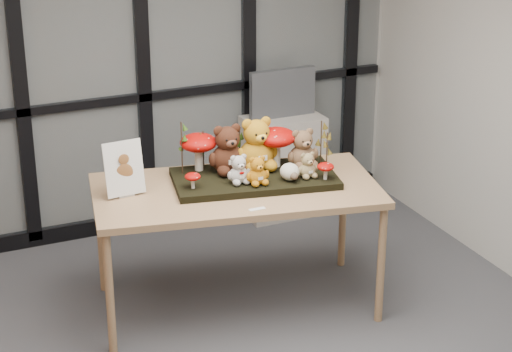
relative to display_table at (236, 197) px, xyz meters
name	(u,v)px	position (x,y,z in m)	size (l,w,h in m)	color
room_shell	(205,120)	(-0.59, -1.04, 0.91)	(5.00, 5.00, 5.00)	#B9B6AE
glass_partition	(82,55)	(-0.59, 1.43, 0.64)	(4.90, 0.06, 2.78)	#2D383F
display_table	(236,197)	(0.00, 0.00, 0.00)	(1.93, 1.23, 0.84)	tan
diorama_tray	(254,179)	(0.14, 0.04, 0.09)	(1.03, 0.51, 0.04)	black
bear_pooh_yellow	(256,141)	(0.21, 0.15, 0.30)	(0.29, 0.26, 0.38)	orange
bear_brown_medium	(227,146)	(0.01, 0.17, 0.28)	(0.27, 0.24, 0.35)	#3F1E11
bear_tan_back	(302,146)	(0.49, 0.05, 0.25)	(0.22, 0.20, 0.29)	brown
bear_small_yellow	(257,169)	(0.10, -0.10, 0.21)	(0.15, 0.14, 0.20)	#C77812
bear_white_bow	(239,167)	(0.00, -0.03, 0.21)	(0.16, 0.14, 0.20)	beige
bear_beige_small	(308,163)	(0.44, -0.12, 0.20)	(0.14, 0.13, 0.18)	#9B8456
plush_cream_hedgehog	(290,171)	(0.32, -0.12, 0.17)	(0.09, 0.08, 0.12)	silver
mushroom_back_left	(199,150)	(-0.14, 0.27, 0.24)	(0.24, 0.24, 0.27)	#A50805
mushroom_back_right	(276,145)	(0.34, 0.13, 0.25)	(0.26, 0.26, 0.28)	#A50805
mushroom_front_left	(193,180)	(-0.29, 0.00, 0.16)	(0.10, 0.10, 0.11)	#A50805
mushroom_front_right	(326,170)	(0.53, -0.20, 0.17)	(0.11, 0.11, 0.12)	#A50805
sprig_green_far_left	(182,148)	(-0.26, 0.26, 0.28)	(0.05, 0.05, 0.35)	#213D0D
sprig_green_mid_left	(203,150)	(-0.11, 0.28, 0.24)	(0.05, 0.05, 0.26)	#213D0D
sprig_dry_far_right	(321,142)	(0.63, 0.06, 0.26)	(0.05, 0.05, 0.30)	brown
sprig_dry_mid_right	(327,152)	(0.60, -0.08, 0.24)	(0.05, 0.05, 0.26)	brown
sprig_green_centre	(239,148)	(0.13, 0.25, 0.23)	(0.05, 0.05, 0.23)	#213D0D
sign_holder	(124,171)	(-0.67, 0.16, 0.23)	(0.25, 0.09, 0.35)	silver
label_card	(257,209)	(-0.02, -0.36, 0.07)	(0.10, 0.03, 0.00)	white
cabinet	(283,166)	(0.91, 1.21, -0.37)	(0.61, 0.36, 0.82)	#B4ABA0
monitor	(283,93)	(0.91, 1.23, 0.23)	(0.54, 0.06, 0.38)	#4C4E53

